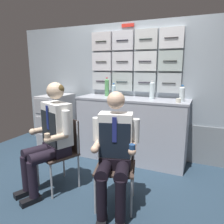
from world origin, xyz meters
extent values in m
cube|color=#233546|center=(0.00, 0.00, -0.02)|extent=(4.80, 4.80, 0.04)
cube|color=#97A3AD|center=(0.00, 1.38, 1.07)|extent=(4.20, 0.06, 2.15)
cube|color=gray|center=(0.00, 1.34, 0.30)|extent=(4.12, 0.01, 0.60)
cube|color=#B5BBBF|center=(-0.45, 1.32, 1.22)|extent=(0.35, 0.06, 0.30)
cylinder|color=#261C2A|center=(-0.45, 1.28, 1.22)|extent=(0.20, 0.01, 0.01)
cube|color=#A6B1AF|center=(-0.07, 1.32, 1.22)|extent=(0.35, 0.06, 0.30)
cylinder|color=#1C282A|center=(-0.07, 1.28, 1.22)|extent=(0.20, 0.01, 0.01)
cube|color=#A9B5B7|center=(0.30, 1.32, 1.22)|extent=(0.35, 0.06, 0.30)
cylinder|color=black|center=(0.30, 1.28, 1.22)|extent=(0.20, 0.01, 0.01)
cube|color=#A8B0B3|center=(0.68, 1.32, 1.22)|extent=(0.35, 0.06, 0.30)
cylinder|color=#282B2B|center=(0.68, 1.28, 1.22)|extent=(0.20, 0.01, 0.01)
cube|color=silver|center=(-0.45, 1.32, 1.54)|extent=(0.35, 0.06, 0.30)
cylinder|color=#2A2B26|center=(-0.45, 1.28, 1.54)|extent=(0.20, 0.01, 0.01)
cube|color=silver|center=(-0.07, 1.32, 1.54)|extent=(0.35, 0.06, 0.30)
cylinder|color=#252425|center=(-0.07, 1.28, 1.54)|extent=(0.20, 0.01, 0.01)
cube|color=silver|center=(0.30, 1.32, 1.54)|extent=(0.35, 0.06, 0.30)
cylinder|color=#25202B|center=(0.30, 1.28, 1.54)|extent=(0.20, 0.01, 0.01)
cube|color=#A6B6B1|center=(0.68, 1.32, 1.54)|extent=(0.35, 0.06, 0.30)
cylinder|color=black|center=(0.68, 1.28, 1.54)|extent=(0.20, 0.01, 0.01)
cube|color=silver|center=(-0.45, 1.32, 1.87)|extent=(0.35, 0.06, 0.30)
cylinder|color=#242A23|center=(-0.45, 1.28, 1.87)|extent=(0.20, 0.01, 0.01)
cube|color=silver|center=(-0.07, 1.32, 1.87)|extent=(0.35, 0.06, 0.30)
cylinder|color=black|center=(-0.07, 1.28, 1.87)|extent=(0.20, 0.01, 0.01)
cube|color=silver|center=(0.30, 1.32, 1.87)|extent=(0.35, 0.06, 0.30)
cylinder|color=#1D2927|center=(0.30, 1.28, 1.87)|extent=(0.20, 0.01, 0.01)
cube|color=silver|center=(0.68, 1.32, 1.87)|extent=(0.35, 0.06, 0.30)
cylinder|color=#2A2627|center=(0.68, 1.28, 1.87)|extent=(0.20, 0.01, 0.01)
cube|color=red|center=(0.00, 1.33, 2.09)|extent=(0.20, 0.02, 0.05)
cube|color=#A8ABB7|center=(0.17, 1.09, 0.48)|extent=(1.67, 0.52, 0.96)
cube|color=#989BA7|center=(0.17, 1.09, 0.98)|extent=(1.71, 0.53, 0.03)
sphere|color=black|center=(-1.36, 0.72, 0.04)|extent=(0.07, 0.07, 0.07)
sphere|color=black|center=(-1.05, 0.72, 0.04)|extent=(0.07, 0.07, 0.07)
sphere|color=black|center=(-1.36, 1.27, 0.04)|extent=(0.07, 0.07, 0.07)
sphere|color=black|center=(-1.05, 1.27, 0.04)|extent=(0.07, 0.07, 0.07)
cube|color=#B0B1B6|center=(-1.20, 1.00, 0.52)|extent=(0.40, 0.64, 0.91)
cube|color=#9C9CA1|center=(-1.20, 0.67, 0.22)|extent=(0.35, 0.01, 0.24)
cube|color=#9C9CA1|center=(-1.20, 0.67, 0.52)|extent=(0.35, 0.01, 0.24)
cube|color=#9C9CA1|center=(-1.20, 0.67, 0.83)|extent=(0.35, 0.01, 0.24)
cylinder|color=#28282D|center=(-1.20, 0.70, 0.96)|extent=(0.32, 0.02, 0.02)
cylinder|color=#A8AAAF|center=(-0.62, -0.14, 0.21)|extent=(0.02, 0.02, 0.42)
cylinder|color=#A8AAAF|center=(-0.29, -0.29, 0.21)|extent=(0.02, 0.02, 0.42)
cylinder|color=#A8AAAF|center=(-0.47, 0.19, 0.21)|extent=(0.02, 0.02, 0.42)
cylinder|color=#A8AAAF|center=(-0.14, 0.04, 0.21)|extent=(0.02, 0.02, 0.42)
cube|color=#3C2E28|center=(-0.38, -0.05, 0.43)|extent=(0.53, 0.53, 0.02)
cube|color=#3C2E28|center=(-0.30, 0.12, 0.64)|extent=(0.35, 0.17, 0.40)
cylinder|color=#A8AAAF|center=(-0.47, 0.19, 0.64)|extent=(0.02, 0.02, 0.40)
cylinder|color=#A8AAAF|center=(-0.14, 0.04, 0.64)|extent=(0.02, 0.02, 0.40)
cube|color=black|center=(-0.62, -0.37, 0.03)|extent=(0.17, 0.24, 0.06)
cube|color=black|center=(-0.45, -0.45, 0.03)|extent=(0.17, 0.24, 0.06)
cylinder|color=black|center=(-0.61, -0.33, 0.27)|extent=(0.10, 0.10, 0.41)
cylinder|color=black|center=(-0.43, -0.41, 0.27)|extent=(0.10, 0.10, 0.41)
cylinder|color=black|center=(-0.54, -0.17, 0.49)|extent=(0.28, 0.41, 0.13)
cylinder|color=black|center=(-0.36, -0.25, 0.49)|extent=(0.28, 0.41, 0.13)
cube|color=black|center=(-0.38, -0.05, 0.50)|extent=(0.40, 0.32, 0.12)
cube|color=white|center=(-0.37, -0.03, 0.81)|extent=(0.42, 0.34, 0.49)
cube|color=black|center=(-0.41, -0.13, 0.77)|extent=(0.32, 0.15, 0.40)
cube|color=navy|center=(-0.42, -0.14, 0.90)|extent=(0.04, 0.02, 0.28)
cylinder|color=white|center=(-0.57, 0.06, 0.86)|extent=(0.08, 0.08, 0.27)
cylinder|color=beige|center=(-0.59, -0.05, 0.71)|extent=(0.16, 0.25, 0.07)
sphere|color=beige|center=(-0.64, -0.16, 0.71)|extent=(0.08, 0.08, 0.08)
cylinder|color=white|center=(-0.17, -0.12, 0.86)|extent=(0.08, 0.08, 0.27)
cylinder|color=beige|center=(-0.24, -0.21, 0.71)|extent=(0.16, 0.25, 0.07)
sphere|color=beige|center=(-0.28, -0.31, 0.71)|extent=(0.08, 0.08, 0.08)
cylinder|color=tan|center=(-0.28, -0.31, 0.75)|extent=(0.06, 0.06, 0.06)
sphere|color=beige|center=(-0.37, -0.03, 1.19)|extent=(0.20, 0.20, 0.20)
ellipsoid|color=#4F3E20|center=(-0.36, -0.02, 1.21)|extent=(0.25, 0.24, 0.14)
cylinder|color=#A8AAAF|center=(0.28, -0.31, 0.21)|extent=(0.02, 0.02, 0.42)
cylinder|color=#A8AAAF|center=(0.62, -0.21, 0.21)|extent=(0.02, 0.02, 0.42)
cylinder|color=#A8AAAF|center=(0.18, 0.04, 0.21)|extent=(0.02, 0.02, 0.42)
cylinder|color=#A8AAAF|center=(0.53, 0.13, 0.21)|extent=(0.02, 0.02, 0.42)
cube|color=#3C2E28|center=(0.40, -0.09, 0.43)|extent=(0.49, 0.49, 0.02)
cube|color=#3C2E28|center=(0.35, 0.09, 0.64)|extent=(0.36, 0.13, 0.40)
cylinder|color=#A8AAAF|center=(0.18, 0.04, 0.64)|extent=(0.02, 0.02, 0.40)
cylinder|color=#A8AAAF|center=(0.53, 0.13, 0.64)|extent=(0.02, 0.02, 0.40)
cube|color=black|center=(0.42, -0.46, 0.03)|extent=(0.15, 0.24, 0.06)
cylinder|color=black|center=(0.41, -0.42, 0.27)|extent=(0.10, 0.10, 0.41)
cylinder|color=black|center=(0.57, -0.37, 0.27)|extent=(0.10, 0.10, 0.41)
cylinder|color=black|center=(0.36, -0.27, 0.49)|extent=(0.22, 0.38, 0.13)
cylinder|color=black|center=(0.53, -0.22, 0.49)|extent=(0.22, 0.38, 0.13)
cube|color=black|center=(0.40, -0.09, 0.50)|extent=(0.36, 0.28, 0.12)
cube|color=white|center=(0.40, -0.07, 0.78)|extent=(0.37, 0.27, 0.45)
cube|color=black|center=(0.42, -0.16, 0.75)|extent=(0.30, 0.10, 0.36)
cube|color=navy|center=(0.42, -0.17, 0.86)|extent=(0.04, 0.02, 0.25)
cylinder|color=white|center=(0.21, -0.12, 0.83)|extent=(0.08, 0.08, 0.24)
cylinder|color=#D8AF91|center=(0.25, -0.21, 0.69)|extent=(0.13, 0.23, 0.07)
sphere|color=#D8AF91|center=(0.28, -0.31, 0.69)|extent=(0.08, 0.08, 0.08)
cylinder|color=white|center=(0.59, -0.01, 0.83)|extent=(0.08, 0.08, 0.24)
cylinder|color=#D8AF91|center=(0.59, -0.12, 0.69)|extent=(0.13, 0.23, 0.07)
sphere|color=#D8AF91|center=(0.62, -0.21, 0.69)|extent=(0.08, 0.08, 0.08)
cylinder|color=navy|center=(0.62, -0.21, 0.73)|extent=(0.06, 0.06, 0.06)
sphere|color=#D8AF91|center=(0.40, -0.07, 1.14)|extent=(0.18, 0.18, 0.18)
ellipsoid|color=tan|center=(0.39, -0.06, 1.15)|extent=(0.21, 0.20, 0.12)
cylinder|color=silver|center=(0.90, 1.07, 1.08)|extent=(0.07, 0.07, 0.19)
cone|color=silver|center=(0.90, 1.07, 1.19)|extent=(0.07, 0.07, 0.02)
cylinder|color=blue|center=(0.90, 1.07, 1.21)|extent=(0.03, 0.03, 0.02)
cylinder|color=silver|center=(-0.11, 1.04, 1.08)|extent=(0.06, 0.06, 0.18)
cone|color=silver|center=(-0.11, 1.04, 1.18)|extent=(0.06, 0.06, 0.02)
cylinder|color=blue|center=(-0.11, 1.04, 1.21)|extent=(0.03, 0.03, 0.02)
cylinder|color=#519957|center=(-0.29, 1.17, 1.12)|extent=(0.07, 0.07, 0.26)
cone|color=#519957|center=(-0.29, 1.17, 1.26)|extent=(0.07, 0.07, 0.02)
cylinder|color=red|center=(-0.29, 1.17, 1.28)|extent=(0.03, 0.03, 0.02)
cylinder|color=silver|center=(0.47, 1.14, 1.11)|extent=(0.07, 0.07, 0.23)
cone|color=silver|center=(0.47, 1.14, 1.24)|extent=(0.07, 0.07, 0.02)
cylinder|color=silver|center=(0.47, 1.14, 1.26)|extent=(0.03, 0.03, 0.02)
cylinder|color=beige|center=(0.87, 0.95, 1.02)|extent=(0.07, 0.07, 0.06)
cylinder|color=#382114|center=(0.87, 0.95, 1.04)|extent=(0.06, 0.06, 0.01)
cylinder|color=white|center=(-0.02, 1.06, 1.03)|extent=(0.06, 0.06, 0.08)
cylinder|color=#382114|center=(-0.02, 1.06, 1.06)|extent=(0.05, 0.05, 0.01)
camera|label=1|loc=(1.21, -1.98, 1.46)|focal=34.25mm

